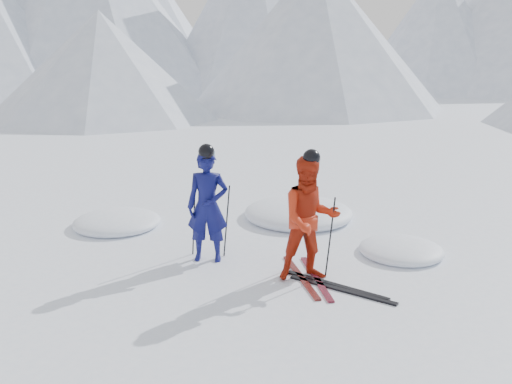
# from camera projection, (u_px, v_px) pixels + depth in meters

# --- Properties ---
(ground) EXTENTS (160.00, 160.00, 0.00)m
(ground) POSITION_uv_depth(u_px,v_px,m) (355.00, 273.00, 8.55)
(ground) COLOR white
(ground) RESTS_ON ground
(mountain_range) EXTENTS (106.15, 62.94, 15.53)m
(mountain_range) POSITION_uv_depth(u_px,v_px,m) (467.00, 5.00, 38.93)
(mountain_range) COLOR #B2BCD1
(mountain_range) RESTS_ON ground
(skier_blue) EXTENTS (0.74, 0.55, 1.86)m
(skier_blue) POSITION_uv_depth(u_px,v_px,m) (208.00, 206.00, 8.89)
(skier_blue) COLOR #0D1051
(skier_blue) RESTS_ON ground
(skier_red) EXTENTS (1.14, 1.04, 1.91)m
(skier_red) POSITION_uv_depth(u_px,v_px,m) (310.00, 219.00, 8.13)
(skier_red) COLOR #B4250E
(skier_red) RESTS_ON ground
(pole_blue_left) EXTENTS (0.12, 0.09, 1.24)m
(pole_blue_left) POSITION_uv_depth(u_px,v_px,m) (194.00, 221.00, 9.17)
(pole_blue_left) COLOR black
(pole_blue_left) RESTS_ON ground
(pole_blue_right) EXTENTS (0.12, 0.07, 1.24)m
(pole_blue_right) POSITION_uv_depth(u_px,v_px,m) (227.00, 221.00, 9.14)
(pole_blue_right) COLOR black
(pole_blue_right) RESTS_ON ground
(pole_red_left) EXTENTS (0.13, 0.10, 1.27)m
(pole_red_left) POSITION_uv_depth(u_px,v_px,m) (293.00, 233.00, 8.51)
(pole_red_left) COLOR black
(pole_red_left) RESTS_ON ground
(pole_red_right) EXTENTS (0.13, 0.09, 1.27)m
(pole_red_right) POSITION_uv_depth(u_px,v_px,m) (330.00, 237.00, 8.28)
(pole_red_right) COLOR black
(pole_red_right) RESTS_ON ground
(ski_worn_left) EXTENTS (0.82, 1.57, 0.03)m
(ski_worn_left) POSITION_uv_depth(u_px,v_px,m) (301.00, 277.00, 8.39)
(ski_worn_left) COLOR black
(ski_worn_left) RESTS_ON ground
(ski_worn_right) EXTENTS (0.71, 1.61, 0.03)m
(ski_worn_right) POSITION_uv_depth(u_px,v_px,m) (316.00, 278.00, 8.33)
(ski_worn_right) COLOR black
(ski_worn_right) RESTS_ON ground
(ski_loose_a) EXTENTS (1.60, 0.76, 0.03)m
(ski_loose_a) POSITION_uv_depth(u_px,v_px,m) (336.00, 285.00, 8.08)
(ski_loose_a) COLOR black
(ski_loose_a) RESTS_ON ground
(ski_loose_b) EXTENTS (1.62, 0.70, 0.03)m
(ski_loose_b) POSITION_uv_depth(u_px,v_px,m) (342.00, 290.00, 7.91)
(ski_loose_b) COLOR black
(ski_loose_b) RESTS_ON ground
(snow_lumps) EXTENTS (9.73, 5.04, 0.50)m
(snow_lumps) POSITION_uv_depth(u_px,v_px,m) (278.00, 228.00, 10.77)
(snow_lumps) COLOR white
(snow_lumps) RESTS_ON ground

